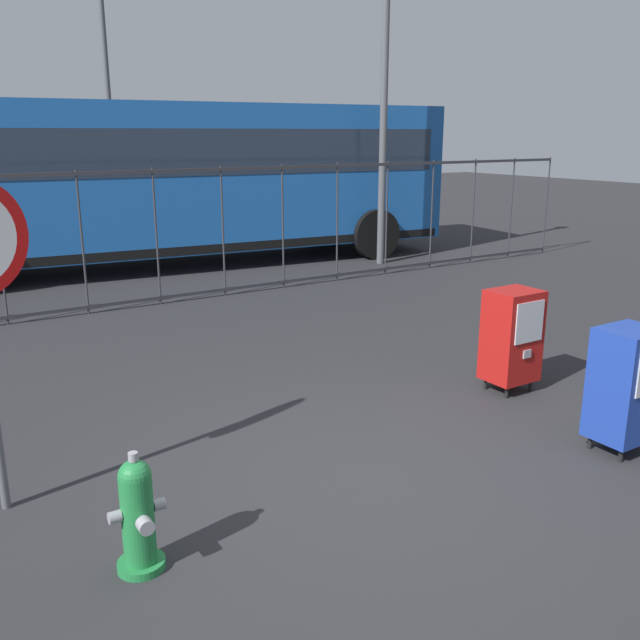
{
  "coord_description": "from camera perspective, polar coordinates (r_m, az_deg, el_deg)",
  "views": [
    {
      "loc": [
        -2.78,
        -3.66,
        2.48
      ],
      "look_at": [
        0.3,
        1.2,
        0.9
      ],
      "focal_mm": 38.4,
      "sensor_mm": 36.0,
      "label": 1
    }
  ],
  "objects": [
    {
      "name": "ground_plane",
      "position": [
        5.22,
        4.4,
        -13.04
      ],
      "size": [
        60.0,
        60.0,
        0.0
      ],
      "primitive_type": "plane",
      "color": "#262628"
    },
    {
      "name": "bus_near",
      "position": [
        13.58,
        -11.83,
        11.76
      ],
      "size": [
        10.7,
        3.61,
        3.0
      ],
      "rotation": [
        0.0,
        0.0,
        -0.1
      ],
      "color": "#19519E",
      "rests_on": "ground_plane"
    },
    {
      "name": "fire_hydrant",
      "position": [
        4.23,
        -14.94,
        -15.44
      ],
      "size": [
        0.33,
        0.32,
        0.75
      ],
      "color": "#1E7238",
      "rests_on": "ground_plane"
    },
    {
      "name": "newspaper_box_secondary",
      "position": [
        5.92,
        24.13,
        -4.87
      ],
      "size": [
        0.48,
        0.42,
        1.02
      ],
      "color": "black",
      "rests_on": "ground_plane"
    },
    {
      "name": "street_light_near_left",
      "position": [
        18.68,
        -17.57,
        21.29
      ],
      "size": [
        0.32,
        0.32,
        8.12
      ],
      "color": "#4C4F54",
      "rests_on": "ground_plane"
    },
    {
      "name": "fence_barrier",
      "position": [
        10.17,
        -16.3,
        6.47
      ],
      "size": [
        18.03,
        0.04,
        2.0
      ],
      "color": "#2D2D33",
      "rests_on": "ground_plane"
    },
    {
      "name": "newspaper_box_primary",
      "position": [
        6.93,
        15.69,
        -1.24
      ],
      "size": [
        0.48,
        0.42,
        1.02
      ],
      "color": "black",
      "rests_on": "ground_plane"
    },
    {
      "name": "street_light_near_right",
      "position": [
        13.4,
        5.43,
        20.65
      ],
      "size": [
        0.32,
        0.32,
        6.38
      ],
      "color": "#4C4F54",
      "rests_on": "ground_plane"
    }
  ]
}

